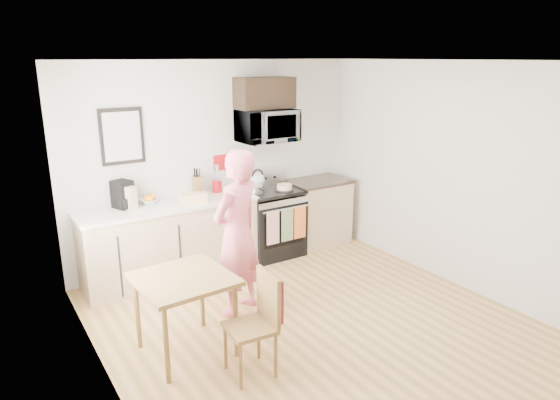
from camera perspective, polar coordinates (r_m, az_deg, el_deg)
floor at (r=5.19m, az=4.80°, el=-14.50°), size 4.60×4.60×0.00m
back_wall at (r=6.57m, az=-7.22°, el=4.25°), size 4.00×0.04×2.60m
left_wall at (r=3.83m, az=-19.31°, el=-5.24°), size 0.04×4.60×2.60m
right_wall at (r=6.06m, az=20.30°, el=2.37°), size 0.04×4.60×2.60m
ceiling at (r=4.47m, az=5.60°, el=15.57°), size 4.00×4.60×0.04m
window at (r=4.52m, az=-21.62°, el=1.04°), size 0.06×1.40×1.50m
cabinet_left at (r=6.25m, az=-12.38°, el=-4.77°), size 2.10×0.60×0.90m
countertop_left at (r=6.10m, az=-12.65°, el=-0.64°), size 2.14×0.64×0.04m
cabinet_right at (r=7.26m, az=4.28°, el=-1.46°), size 0.84×0.60×0.90m
countertop_right at (r=7.13m, az=4.35°, el=2.14°), size 0.88×0.64×0.04m
range at (r=6.81m, az=-1.00°, el=-2.72°), size 0.76×0.70×1.16m
microwave at (r=6.60m, az=-1.54°, el=8.48°), size 0.76×0.51×0.42m
upper_cabinet at (r=6.59m, az=-1.77°, el=12.14°), size 0.76×0.35×0.40m
wall_art at (r=6.06m, az=-17.62°, el=6.95°), size 0.50×0.04×0.65m
wall_trivet at (r=6.58m, az=-6.77°, el=4.28°), size 0.20×0.02×0.20m
person at (r=5.16m, az=-4.94°, el=-3.84°), size 0.76×0.64×1.76m
dining_table at (r=4.59m, az=-10.92°, el=-9.61°), size 0.80×0.80×0.75m
chair at (r=4.32m, az=-1.93°, el=-12.32°), size 0.45×0.41×0.90m
knife_block at (r=6.43m, az=-9.40°, el=1.66°), size 0.12×0.16×0.23m
utensil_crock at (r=6.48m, az=-7.23°, el=2.14°), size 0.12×0.12×0.36m
fruit_bowl at (r=6.18m, az=-14.76°, el=0.02°), size 0.23×0.23×0.10m
milk_carton at (r=5.94m, az=-16.67°, el=0.19°), size 0.14×0.14×0.27m
coffee_maker at (r=6.03m, az=-17.52°, el=0.52°), size 0.25×0.30×0.32m
bread_bag at (r=6.06m, az=-9.89°, el=0.19°), size 0.35×0.21×0.12m
cake at (r=6.61m, az=0.52°, el=1.45°), size 0.24×0.24×0.08m
kettle at (r=6.74m, az=-2.57°, el=2.35°), size 0.20×0.20×0.25m
pot at (r=6.47m, az=-2.78°, el=1.21°), size 0.19×0.33×0.10m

